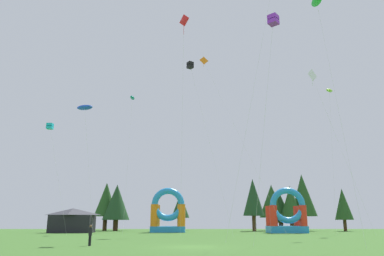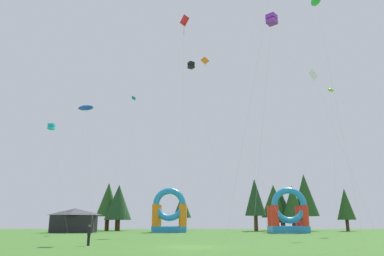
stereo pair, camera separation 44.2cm
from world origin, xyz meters
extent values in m
plane|color=#3D6B28|center=(0.00, 0.00, 0.00)|extent=(120.00, 120.00, 0.00)
ellipsoid|color=#0C7F7A|center=(-10.31, 32.80, 22.64)|extent=(1.09, 2.23, 0.83)
cylinder|color=silver|center=(-9.85, 28.48, 11.32)|extent=(0.93, 8.67, 22.65)
pyramid|color=orange|center=(2.03, 28.70, 27.65)|extent=(1.17, 0.61, 1.12)
cylinder|color=orange|center=(2.05, 28.62, 27.16)|extent=(0.04, 0.04, 1.00)
cylinder|color=silver|center=(7.30, 25.36, 13.83)|extent=(10.52, 6.55, 27.67)
cube|color=#19B7CC|center=(-20.43, 23.35, 14.83)|extent=(0.84, 0.84, 0.37)
cube|color=#19B7CC|center=(-20.43, 23.35, 15.28)|extent=(0.84, 0.84, 0.37)
cylinder|color=silver|center=(-18.61, 23.39, 7.53)|extent=(3.66, 0.09, 15.06)
cube|color=black|center=(-0.22, 26.52, 25.74)|extent=(1.18, 1.18, 0.46)
cube|color=black|center=(-0.22, 26.52, 26.29)|extent=(1.18, 1.18, 0.46)
cylinder|color=silver|center=(2.43, 22.59, 13.01)|extent=(5.32, 7.88, 26.02)
ellipsoid|color=#8CD826|center=(21.88, 26.87, 21.89)|extent=(2.04, 2.50, 1.13)
cylinder|color=silver|center=(20.59, 24.84, 10.95)|extent=(2.59, 4.08, 21.90)
ellipsoid|color=green|center=(12.19, 3.91, 22.74)|extent=(1.00, 2.32, 1.12)
cylinder|color=silver|center=(12.09, 1.31, 11.37)|extent=(0.20, 5.21, 22.74)
cylinder|color=silver|center=(5.72, 4.22, 13.94)|extent=(5.82, 1.15, 27.88)
ellipsoid|color=blue|center=(-15.33, 22.37, 17.58)|extent=(2.96, 2.18, 0.94)
cylinder|color=silver|center=(-13.97, 21.72, 8.79)|extent=(2.74, 1.33, 17.59)
pyramid|color=red|center=(-1.14, 15.76, 27.61)|extent=(1.15, 1.07, 1.27)
cylinder|color=red|center=(-1.08, 15.83, 26.61)|extent=(0.04, 0.04, 2.04)
cylinder|color=silver|center=(-1.27, 18.67, 13.81)|extent=(0.39, 5.70, 27.63)
pyramid|color=white|center=(15.95, 17.72, 20.52)|extent=(1.22, 0.86, 1.29)
cylinder|color=white|center=(16.00, 17.64, 19.82)|extent=(0.04, 0.04, 1.41)
cylinder|color=silver|center=(18.72, 16.97, 10.26)|extent=(5.45, 1.35, 20.53)
cube|color=purple|center=(6.63, -0.80, 17.67)|extent=(1.04, 1.04, 0.36)
cube|color=purple|center=(6.63, -0.80, 18.11)|extent=(1.04, 1.04, 0.36)
cylinder|color=silver|center=(5.59, 0.06, 8.95)|extent=(2.10, 1.74, 17.89)
cylinder|color=black|center=(-7.89, 1.36, 0.37)|extent=(0.15, 0.15, 0.75)
cylinder|color=black|center=(-7.77, 1.28, 0.37)|extent=(0.15, 0.15, 0.75)
cylinder|color=black|center=(-7.83, 1.32, 1.04)|extent=(0.37, 0.37, 0.59)
sphere|color=brown|center=(-7.83, 1.32, 1.44)|extent=(0.20, 0.20, 0.20)
cube|color=#268CD8|center=(15.00, 31.86, 0.52)|extent=(5.76, 4.26, 1.03)
cylinder|color=red|center=(12.72, 30.33, 2.60)|extent=(1.19, 1.19, 3.14)
cylinder|color=red|center=(17.29, 30.33, 2.60)|extent=(1.19, 1.19, 3.14)
cylinder|color=red|center=(12.72, 33.40, 2.60)|extent=(1.19, 1.19, 3.14)
cylinder|color=red|center=(17.29, 33.40, 2.60)|extent=(1.19, 1.19, 3.14)
torus|color=#268CD8|center=(15.00, 30.33, 4.17)|extent=(5.52, 0.96, 5.52)
cube|color=#268CD8|center=(-3.84, 35.36, 0.47)|extent=(5.65, 4.55, 0.95)
cylinder|color=orange|center=(-6.03, 33.73, 2.71)|extent=(1.27, 1.27, 3.53)
cylinder|color=orange|center=(-1.66, 33.73, 2.71)|extent=(1.27, 1.27, 3.53)
cylinder|color=orange|center=(-6.03, 37.00, 2.71)|extent=(1.27, 1.27, 3.53)
cylinder|color=orange|center=(-1.66, 37.00, 2.71)|extent=(1.27, 1.27, 3.53)
torus|color=#268CD8|center=(-3.84, 33.73, 4.47)|extent=(5.40, 1.02, 5.40)
cube|color=black|center=(-19.04, 32.69, 1.37)|extent=(6.54, 3.93, 2.74)
pyramid|color=#3F3F47|center=(-19.04, 32.69, 3.27)|extent=(6.54, 3.93, 1.05)
cylinder|color=#4C331E|center=(-16.61, 45.04, 1.34)|extent=(0.79, 0.79, 2.69)
cone|color=#234C1E|center=(-16.61, 45.04, 5.92)|extent=(4.37, 4.37, 6.46)
cylinder|color=#4C331E|center=(-14.33, 43.89, 1.00)|extent=(0.93, 0.93, 2.00)
cone|color=#1E4221|center=(-14.33, 43.89, 5.33)|extent=(5.14, 5.14, 6.65)
cylinder|color=#4C331E|center=(-2.11, 45.63, 1.20)|extent=(0.64, 0.64, 2.41)
cone|color=#1E4221|center=(-2.11, 45.63, 4.76)|extent=(3.55, 3.55, 4.70)
cylinder|color=#4C331E|center=(11.50, 41.09, 1.37)|extent=(0.69, 0.69, 2.75)
cone|color=#1E4221|center=(11.50, 41.09, 6.11)|extent=(3.86, 3.86, 6.72)
cylinder|color=#4C331E|center=(15.72, 44.61, 1.23)|extent=(0.90, 0.90, 2.45)
cone|color=#234C1E|center=(15.72, 44.61, 5.58)|extent=(4.99, 4.99, 6.25)
cylinder|color=#4C331E|center=(17.23, 44.52, 0.75)|extent=(0.83, 0.83, 1.50)
cone|color=#193819|center=(17.23, 44.52, 4.35)|extent=(4.59, 4.59, 5.70)
cylinder|color=#4C331E|center=(18.65, 41.92, 1.18)|extent=(0.73, 0.73, 2.36)
cone|color=#234C1E|center=(18.65, 41.92, 5.31)|extent=(4.04, 4.04, 5.89)
cylinder|color=#4C331E|center=(21.28, 42.85, 1.34)|extent=(0.87, 0.87, 2.68)
cone|color=#234C1E|center=(21.28, 42.85, 6.62)|extent=(4.85, 4.85, 7.89)
cylinder|color=#4C331E|center=(28.18, 41.30, 1.01)|extent=(0.59, 0.59, 2.02)
cone|color=#234C1E|center=(28.18, 41.30, 4.86)|extent=(3.27, 3.27, 5.68)
camera|label=1|loc=(-0.22, -27.75, 1.85)|focal=34.25mm
camera|label=2|loc=(0.23, -27.75, 1.85)|focal=34.25mm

